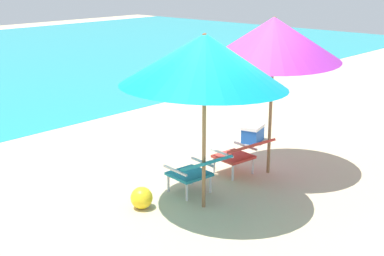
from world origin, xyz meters
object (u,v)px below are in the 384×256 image
lounge_chair_left (197,169)px  beach_umbrella_left (205,60)px  beach_ball (142,198)px  cooler_box (253,133)px  beach_umbrella_right (274,39)px  lounge_chair_right (242,152)px

lounge_chair_left → beach_umbrella_left: bearing=-124.4°
lounge_chair_left → beach_ball: lounge_chair_left is taller
beach_umbrella_left → cooler_box: 3.56m
lounge_chair_left → cooler_box: size_ratio=1.73×
beach_umbrella_left → cooler_box: bearing=23.9°
beach_umbrella_right → beach_ball: (-2.25, 0.49, -1.96)m
beach_ball → cooler_box: 3.45m
lounge_chair_right → beach_umbrella_right: beach_umbrella_right is taller
beach_umbrella_left → lounge_chair_right: bearing=14.0°
beach_umbrella_left → beach_ball: size_ratio=8.73×
lounge_chair_left → beach_umbrella_right: bearing=-8.6°
lounge_chair_left → beach_ball: size_ratio=3.09×
lounge_chair_left → beach_umbrella_left: size_ratio=0.35×
beach_umbrella_right → beach_ball: size_ratio=8.76×
beach_ball → cooler_box: (3.39, 0.65, 0.01)m
beach_umbrella_right → cooler_box: (1.13, 1.14, -1.95)m
lounge_chair_left → beach_umbrella_right: 2.24m
lounge_chair_left → lounge_chair_right: bearing=-0.3°
lounge_chair_right → beach_umbrella_right: bearing=-26.5°
lounge_chair_right → beach_umbrella_left: beach_umbrella_left is taller
lounge_chair_left → beach_ball: (-0.81, 0.27, -0.25)m
lounge_chair_left → lounge_chair_right: same height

